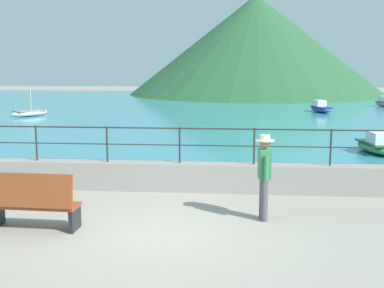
{
  "coord_description": "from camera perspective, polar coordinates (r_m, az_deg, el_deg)",
  "views": [
    {
      "loc": [
        1.36,
        -8.62,
        3.14
      ],
      "look_at": [
        0.26,
        3.7,
        1.1
      ],
      "focal_mm": 45.46,
      "sensor_mm": 36.0,
      "label": 1
    }
  ],
  "objects": [
    {
      "name": "ground_plane",
      "position": [
        9.27,
        -3.71,
        -10.44
      ],
      "size": [
        120.0,
        120.0,
        0.0
      ],
      "primitive_type": "plane",
      "color": "gray"
    },
    {
      "name": "promenade_wall",
      "position": [
        12.22,
        -1.44,
        -3.83
      ],
      "size": [
        20.0,
        0.56,
        0.7
      ],
      "primitive_type": "cube",
      "color": "gray",
      "rests_on": "ground"
    },
    {
      "name": "railing",
      "position": [
        12.03,
        -1.46,
        0.69
      ],
      "size": [
        18.44,
        0.04,
        0.9
      ],
      "color": "#282623",
      "rests_on": "promenade_wall"
    },
    {
      "name": "lake_water",
      "position": [
        34.63,
        2.8,
        4.19
      ],
      "size": [
        64.0,
        44.32,
        0.06
      ],
      "primitive_type": "cube",
      "color": "teal",
      "rests_on": "ground"
    },
    {
      "name": "hill_main",
      "position": [
        51.83,
        7.44,
        11.42
      ],
      "size": [
        26.26,
        26.26,
        10.16
      ],
      "primitive_type": "cone",
      "color": "#285633",
      "rests_on": "ground"
    },
    {
      "name": "bench_main",
      "position": [
        9.76,
        -18.22,
        -6.43
      ],
      "size": [
        1.72,
        0.62,
        1.13
      ],
      "color": "brown",
      "rests_on": "ground"
    },
    {
      "name": "person_walking",
      "position": [
        9.89,
        8.47,
        -3.36
      ],
      "size": [
        0.38,
        0.57,
        1.75
      ],
      "color": "#4C4C56",
      "rests_on": "ground"
    },
    {
      "name": "boat_0",
      "position": [
        18.24,
        20.8,
        -0.13
      ],
      "size": [
        1.24,
        2.41,
        0.76
      ],
      "color": "#338C59",
      "rests_on": "lake_water"
    },
    {
      "name": "boat_2",
      "position": [
        32.7,
        14.87,
        4.11
      ],
      "size": [
        1.49,
        2.46,
        0.76
      ],
      "color": "#2D4C9E",
      "rests_on": "lake_water"
    },
    {
      "name": "boat_3",
      "position": [
        30.68,
        -18.49,
        3.49
      ],
      "size": [
        2.07,
        2.4,
        1.74
      ],
      "color": "white",
      "rests_on": "lake_water"
    }
  ]
}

